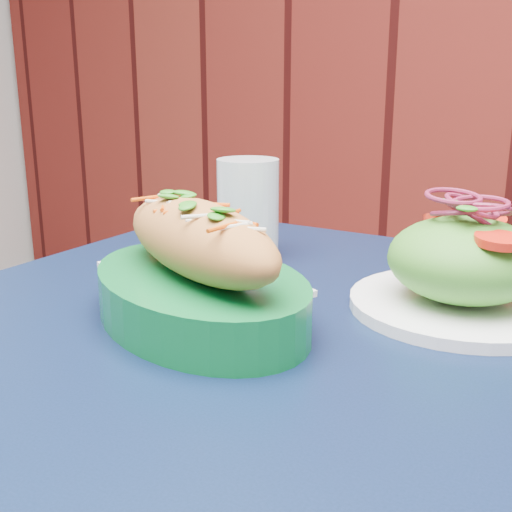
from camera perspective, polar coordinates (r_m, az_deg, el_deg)
The scene contains 4 objects.
cafe_table at distance 0.65m, azimuth 2.98°, elevation -13.91°, with size 0.90×0.90×0.75m.
banh_mi_basket at distance 0.62m, azimuth -5.07°, elevation -1.37°, with size 0.32×0.26×0.13m.
salad_plate at distance 0.68m, azimuth 18.03°, elevation -0.93°, with size 0.23×0.23×0.12m.
water_glass at distance 0.84m, azimuth -0.72°, elevation 4.21°, with size 0.08×0.08×0.13m, color silver.
Camera 1 is at (0.55, 1.10, 0.98)m, focal length 45.00 mm.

